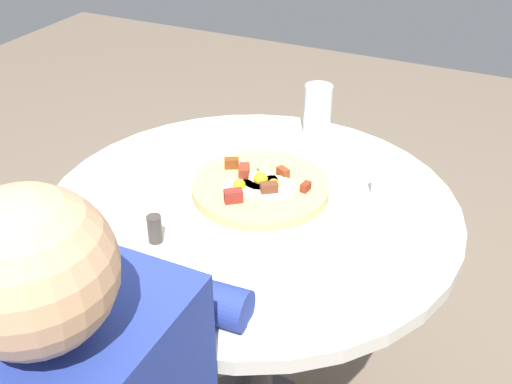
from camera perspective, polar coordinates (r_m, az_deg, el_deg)
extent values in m
cylinder|color=beige|center=(1.30, -0.42, -1.59)|extent=(0.87, 0.87, 0.03)
cylinder|color=#333338|center=(1.54, -0.36, -13.28)|extent=(0.10, 0.10, 0.72)
sphere|color=tan|center=(0.70, -20.09, -6.83)|extent=(0.19, 0.19, 0.19)
cylinder|color=navy|center=(1.03, -7.56, -9.10)|extent=(0.09, 0.26, 0.07)
cylinder|color=silver|center=(1.31, 0.41, -0.24)|extent=(0.33, 0.33, 0.01)
cylinder|color=tan|center=(1.30, 0.42, 0.40)|extent=(0.29, 0.29, 0.02)
cylinder|color=white|center=(1.29, 0.43, 0.97)|extent=(0.07, 0.07, 0.01)
sphere|color=yellow|center=(1.29, 0.43, 1.19)|extent=(0.03, 0.03, 0.03)
cylinder|color=white|center=(1.27, 1.65, 0.46)|extent=(0.09, 0.09, 0.01)
sphere|color=yellow|center=(1.27, 1.66, 0.69)|extent=(0.03, 0.03, 0.03)
cylinder|color=white|center=(1.27, -1.58, 0.38)|extent=(0.07, 0.07, 0.01)
sphere|color=yellow|center=(1.27, -1.58, 0.61)|extent=(0.03, 0.03, 0.03)
cube|color=brown|center=(1.31, 2.51, 1.82)|extent=(0.03, 0.03, 0.02)
cube|color=maroon|center=(1.31, -1.11, 1.88)|extent=(0.04, 0.03, 0.03)
cube|color=brown|center=(1.34, -2.26, 2.67)|extent=(0.03, 0.04, 0.02)
cube|color=maroon|center=(1.23, -2.10, -0.36)|extent=(0.04, 0.04, 0.03)
cube|color=maroon|center=(1.27, 4.60, 0.48)|extent=(0.03, 0.02, 0.02)
cube|color=brown|center=(1.25, 1.30, 0.41)|extent=(0.04, 0.04, 0.02)
cube|color=#387F2D|center=(1.25, 1.98, -0.10)|extent=(0.01, 0.01, 0.00)
cube|color=#387F2D|center=(1.29, 0.21, 0.86)|extent=(0.00, 0.01, 0.00)
cube|color=#387F2D|center=(1.29, 1.44, 0.87)|extent=(0.01, 0.01, 0.00)
cube|color=#387F2D|center=(1.33, 0.19, 2.12)|extent=(0.01, 0.01, 0.00)
cube|color=#387F2D|center=(1.35, -1.54, 2.50)|extent=(0.01, 0.01, 0.00)
cube|color=#387F2D|center=(1.30, 0.24, 1.14)|extent=(0.01, 0.00, 0.00)
cylinder|color=white|center=(1.36, -11.15, 0.48)|extent=(0.17, 0.17, 0.01)
cube|color=white|center=(1.07, -2.36, -8.81)|extent=(0.20, 0.18, 0.00)
cube|color=silver|center=(1.07, -1.41, -8.72)|extent=(0.18, 0.07, 0.00)
cube|color=silver|center=(1.07, -3.32, -8.53)|extent=(0.18, 0.07, 0.00)
cylinder|color=silver|center=(1.54, 5.71, 7.51)|extent=(0.07, 0.07, 0.13)
cylinder|color=white|center=(1.33, 11.22, 0.76)|extent=(0.03, 0.03, 0.05)
cylinder|color=#3F3833|center=(1.18, -9.32, -3.38)|extent=(0.03, 0.03, 0.06)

